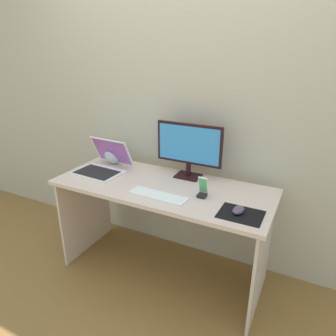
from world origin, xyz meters
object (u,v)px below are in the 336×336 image
(fishbowl, at_px, (114,154))
(monitor, at_px, (189,148))
(laptop, at_px, (103,165))
(phone_in_dock, at_px, (203,190))
(keyboard_external, at_px, (158,196))
(mouse, at_px, (238,210))

(fishbowl, bearing_deg, monitor, 0.73)
(laptop, relative_size, phone_in_dock, 2.72)
(monitor, distance_m, keyboard_external, 0.44)
(monitor, height_order, phone_in_dock, monitor)
(laptop, bearing_deg, monitor, 17.44)
(keyboard_external, relative_size, phone_in_dock, 2.83)
(laptop, height_order, keyboard_external, laptop)
(monitor, xyz_separation_m, laptop, (-0.63, -0.20, -0.18))
(fishbowl, distance_m, mouse, 1.18)
(fishbowl, distance_m, phone_in_dock, 0.90)
(keyboard_external, xyz_separation_m, phone_in_dock, (0.26, 0.13, 0.04))
(monitor, relative_size, laptop, 1.32)
(monitor, height_order, laptop, monitor)
(laptop, relative_size, keyboard_external, 0.96)
(keyboard_external, distance_m, phone_in_dock, 0.29)
(keyboard_external, height_order, phone_in_dock, phone_in_dock)
(monitor, relative_size, mouse, 4.92)
(fishbowl, height_order, phone_in_dock, fishbowl)
(laptop, bearing_deg, mouse, -8.29)
(mouse, bearing_deg, laptop, 179.96)
(laptop, relative_size, mouse, 3.73)
(mouse, bearing_deg, keyboard_external, -169.35)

